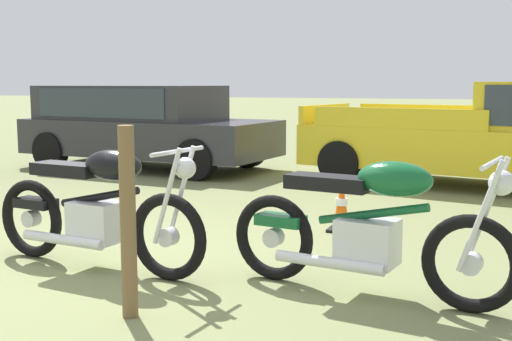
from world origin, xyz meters
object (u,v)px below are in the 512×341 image
at_px(motorcycle_black, 97,209).
at_px(fence_post_wooden, 128,223).
at_px(pickup_truck_yellow, 500,135).
at_px(traffic_cone, 341,207).
at_px(motorcycle_green, 368,227).
at_px(car_charcoal, 140,120).

distance_m(motorcycle_black, fence_post_wooden, 1.19).
relative_size(pickup_truck_yellow, traffic_cone, 9.63).
height_order(motorcycle_green, fence_post_wooden, fence_post_wooden).
bearing_deg(motorcycle_black, car_charcoal, 124.87).
bearing_deg(car_charcoal, traffic_cone, -33.27).
height_order(motorcycle_green, car_charcoal, car_charcoal).
distance_m(motorcycle_green, traffic_cone, 2.01).
relative_size(motorcycle_green, traffic_cone, 3.81).
xyz_separation_m(motorcycle_green, pickup_truck_yellow, (0.79, 5.34, 0.27)).
bearing_deg(fence_post_wooden, car_charcoal, 120.16).
height_order(car_charcoal, traffic_cone, car_charcoal).
xyz_separation_m(car_charcoal, fence_post_wooden, (3.77, -6.49, -0.23)).
bearing_deg(pickup_truck_yellow, fence_post_wooden, -96.97).
xyz_separation_m(traffic_cone, fence_post_wooden, (-0.69, -2.85, 0.36)).
xyz_separation_m(motorcycle_green, fence_post_wooden, (-1.32, -0.95, 0.12)).
distance_m(motorcycle_black, traffic_cone, 2.51).
bearing_deg(car_charcoal, pickup_truck_yellow, 4.07).
bearing_deg(motorcycle_green, motorcycle_black, -168.44).
bearing_deg(car_charcoal, fence_post_wooden, -53.85).
distance_m(motorcycle_black, motorcycle_green, 2.15).
bearing_deg(motorcycle_green, traffic_cone, 117.70).
relative_size(motorcycle_green, car_charcoal, 0.46).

